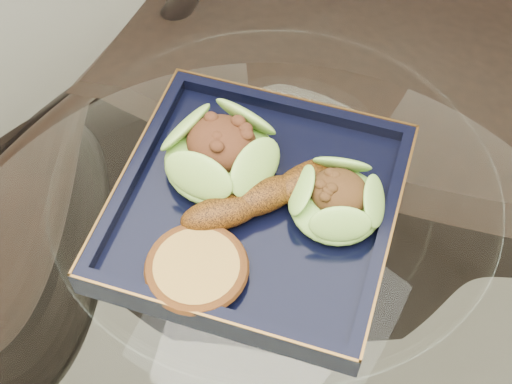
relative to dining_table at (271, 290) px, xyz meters
The scene contains 7 objects.
dining_table is the anchor object (origin of this frame).
dining_chair 0.50m from the dining_table, 108.72° to the left, with size 0.50×0.50×0.95m.
navy_plate 0.17m from the dining_table, 151.53° to the right, with size 0.27×0.27×0.02m, color black.
lettuce_wrap_left 0.22m from the dining_table, behind, with size 0.11×0.11×0.04m, color #5B982C.
lettuce_wrap_right 0.21m from the dining_table, 23.29° to the left, with size 0.09×0.09×0.03m, color #5A982C.
roasted_plantain 0.20m from the dining_table, 143.47° to the right, with size 0.16×0.03×0.03m, color #62330A.
crumb_patty 0.22m from the dining_table, 102.29° to the right, with size 0.08×0.08×0.02m, color #A88238.
Camera 1 is at (0.18, -0.34, 1.36)m, focal length 50.00 mm.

